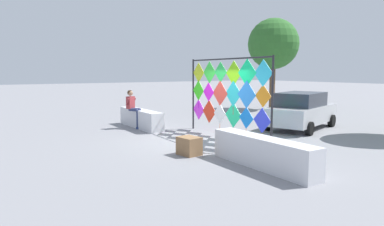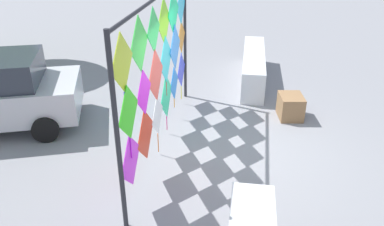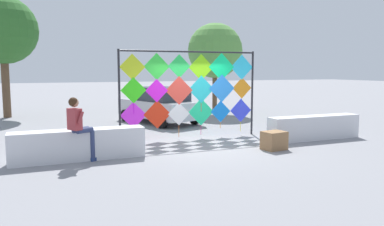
% 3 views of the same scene
% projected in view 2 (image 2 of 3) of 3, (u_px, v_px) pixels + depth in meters
% --- Properties ---
extents(ground, '(120.00, 120.00, 0.00)m').
position_uv_depth(ground, '(232.00, 150.00, 7.46)').
color(ground, gray).
extents(plaza_ledge_right, '(3.29, 0.57, 0.78)m').
position_uv_depth(plaza_ledge_right, '(253.00, 67.00, 10.52)').
color(plaza_ledge_right, silver).
rests_on(plaza_ledge_right, ground).
extents(kite_display_rack, '(4.73, 0.19, 2.91)m').
position_uv_depth(kite_display_rack, '(161.00, 61.00, 6.89)').
color(kite_display_rack, '#232328').
rests_on(kite_display_rack, ground).
extents(cardboard_box_large, '(0.70, 0.59, 0.53)m').
position_uv_depth(cardboard_box_large, '(290.00, 106.00, 8.57)').
color(cardboard_box_large, olive).
rests_on(cardboard_box_large, ground).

